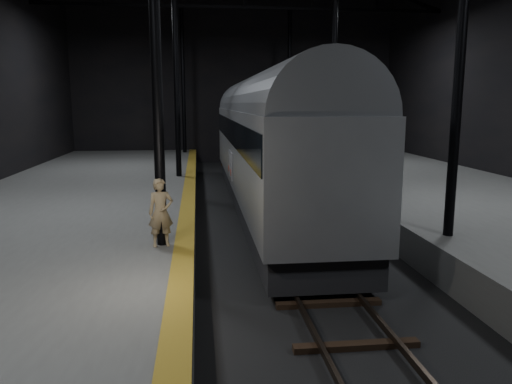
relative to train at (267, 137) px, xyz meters
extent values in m
plane|color=black|center=(0.00, -4.26, -3.11)|extent=(44.00, 44.00, 0.00)
cube|color=#555552|center=(-7.50, -4.26, -2.61)|extent=(9.00, 43.80, 1.00)
cube|color=#555552|center=(7.50, -4.26, -2.61)|extent=(9.00, 43.80, 1.00)
cube|color=olive|center=(-3.25, -4.26, -2.11)|extent=(0.50, 43.80, 0.01)
cube|color=#3F3328|center=(-0.72, -4.26, -2.94)|extent=(0.08, 43.00, 0.14)
cube|color=#3F3328|center=(0.72, -4.26, -2.94)|extent=(0.08, 43.00, 0.14)
cube|color=black|center=(0.00, -4.26, -3.05)|extent=(2.40, 42.00, 0.12)
cylinder|color=black|center=(-3.80, -8.26, 2.89)|extent=(0.26, 0.26, 10.00)
cylinder|color=black|center=(3.80, -8.26, 2.89)|extent=(0.26, 0.26, 10.00)
cylinder|color=black|center=(-3.80, 3.74, 2.89)|extent=(0.26, 0.26, 10.00)
cylinder|color=black|center=(3.80, 3.74, 2.89)|extent=(0.26, 0.26, 10.00)
cylinder|color=black|center=(-3.80, 15.74, 2.89)|extent=(0.26, 0.26, 10.00)
cylinder|color=black|center=(3.80, 15.74, 2.89)|extent=(0.26, 0.26, 10.00)
cube|color=black|center=(0.00, 9.74, 6.89)|extent=(23.60, 0.15, 0.18)
cube|color=#9D9FA5|center=(0.00, 0.00, -0.45)|extent=(3.03, 20.89, 3.13)
cube|color=black|center=(0.00, 0.00, -2.41)|extent=(2.77, 20.47, 0.89)
cube|color=black|center=(0.00, 0.00, 0.28)|extent=(3.09, 20.57, 0.94)
cylinder|color=slate|center=(0.00, 0.00, 1.12)|extent=(2.97, 20.68, 2.97)
cube|color=black|center=(0.00, -7.31, -2.80)|extent=(1.88, 2.30, 0.37)
cube|color=black|center=(0.00, 7.31, -2.80)|extent=(1.88, 2.30, 0.37)
cube|color=silver|center=(-1.54, -1.04, -1.08)|extent=(0.04, 0.78, 1.10)
cube|color=silver|center=(-1.54, 0.21, -1.08)|extent=(0.04, 0.78, 1.10)
cylinder|color=red|center=(-1.56, -0.86, -1.34)|extent=(0.03, 0.27, 0.27)
cylinder|color=red|center=(-1.56, 0.40, -1.34)|extent=(0.03, 0.27, 0.27)
imported|color=tan|center=(-3.80, -8.42, -1.26)|extent=(0.69, 0.53, 1.70)
camera|label=1|loc=(-2.86, -20.61, 1.40)|focal=35.00mm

